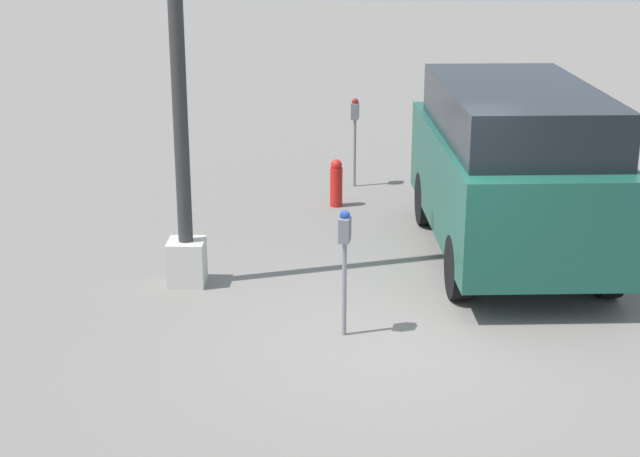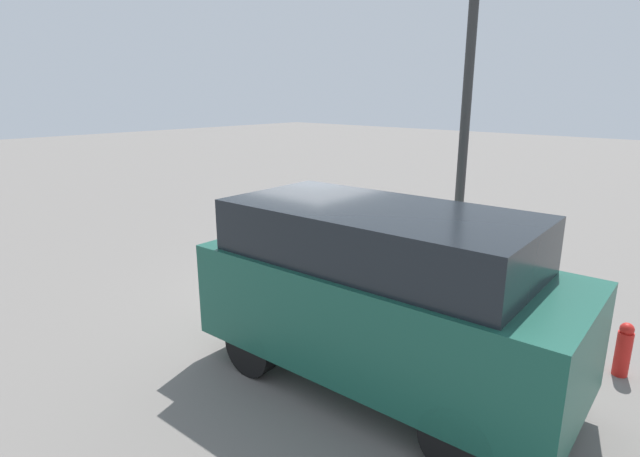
{
  "view_description": "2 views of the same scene",
  "coord_description": "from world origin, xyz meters",
  "px_view_note": "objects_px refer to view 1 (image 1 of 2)",
  "views": [
    {
      "loc": [
        -9.63,
        0.67,
        4.35
      ],
      "look_at": [
        -0.45,
        0.86,
        1.35
      ],
      "focal_mm": 55.0,
      "sensor_mm": 36.0,
      "label": 1
    },
    {
      "loc": [
        5.76,
        -6.22,
        3.56
      ],
      "look_at": [
        -0.24,
        0.43,
        1.13
      ],
      "focal_mm": 28.0,
      "sensor_mm": 36.0,
      "label": 2
    }
  ],
  "objects_px": {
    "parking_meter_far": "(355,122)",
    "lamp_post": "(180,114)",
    "parking_meter_near": "(345,244)",
    "parked_van": "(512,166)",
    "fire_hydrant": "(336,183)"
  },
  "relations": [
    {
      "from": "lamp_post",
      "to": "parking_meter_near",
      "type": "bearing_deg",
      "value": -127.67
    },
    {
      "from": "lamp_post",
      "to": "parked_van",
      "type": "distance_m",
      "value": 4.27
    },
    {
      "from": "lamp_post",
      "to": "fire_hydrant",
      "type": "height_order",
      "value": "lamp_post"
    },
    {
      "from": "parking_meter_near",
      "to": "parked_van",
      "type": "height_order",
      "value": "parked_van"
    },
    {
      "from": "parking_meter_far",
      "to": "lamp_post",
      "type": "relative_size",
      "value": 0.24
    },
    {
      "from": "parking_meter_far",
      "to": "lamp_post",
      "type": "bearing_deg",
      "value": 163.49
    },
    {
      "from": "lamp_post",
      "to": "fire_hydrant",
      "type": "xyz_separation_m",
      "value": [
        3.31,
        -1.8,
        -1.73
      ]
    },
    {
      "from": "parked_van",
      "to": "fire_hydrant",
      "type": "relative_size",
      "value": 6.36
    },
    {
      "from": "parking_meter_far",
      "to": "fire_hydrant",
      "type": "distance_m",
      "value": 1.37
    },
    {
      "from": "parking_meter_near",
      "to": "parked_van",
      "type": "xyz_separation_m",
      "value": [
        2.52,
        -2.14,
        0.2
      ]
    },
    {
      "from": "parking_meter_far",
      "to": "lamp_post",
      "type": "xyz_separation_m",
      "value": [
        -4.45,
        2.09,
        1.02
      ]
    },
    {
      "from": "parked_van",
      "to": "parking_meter_near",
      "type": "bearing_deg",
      "value": 136.6
    },
    {
      "from": "parking_meter_far",
      "to": "fire_hydrant",
      "type": "xyz_separation_m",
      "value": [
        -1.14,
        0.29,
        -0.71
      ]
    },
    {
      "from": "parking_meter_near",
      "to": "parking_meter_far",
      "type": "height_order",
      "value": "parking_meter_far"
    },
    {
      "from": "parking_meter_near",
      "to": "parked_van",
      "type": "relative_size",
      "value": 0.3
    }
  ]
}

